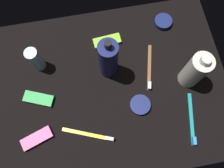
% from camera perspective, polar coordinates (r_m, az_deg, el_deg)
% --- Properties ---
extents(ground_plane, '(0.84, 0.64, 0.01)m').
position_cam_1_polar(ground_plane, '(0.83, 0.00, -0.73)').
color(ground_plane, black).
extents(lotion_bottle, '(0.07, 0.07, 0.21)m').
position_cam_1_polar(lotion_bottle, '(0.76, -0.83, 6.17)').
color(lotion_bottle, navy).
rests_on(lotion_bottle, ground_plane).
extents(bodywash_bottle, '(0.07, 0.07, 0.18)m').
position_cam_1_polar(bodywash_bottle, '(0.80, 20.05, 3.16)').
color(bodywash_bottle, silver).
rests_on(bodywash_bottle, ground_plane).
extents(deodorant_stick, '(0.04, 0.04, 0.11)m').
position_cam_1_polar(deodorant_stick, '(0.85, -18.58, 5.84)').
color(deodorant_stick, silver).
rests_on(deodorant_stick, ground_plane).
extents(toothbrush_yellow, '(0.17, 0.08, 0.02)m').
position_cam_1_polar(toothbrush_yellow, '(0.79, -5.22, -12.56)').
color(toothbrush_yellow, yellow).
rests_on(toothbrush_yellow, ground_plane).
extents(toothbrush_teal, '(0.05, 0.18, 0.02)m').
position_cam_1_polar(toothbrush_teal, '(0.84, 19.34, -8.89)').
color(toothbrush_teal, teal).
rests_on(toothbrush_teal, ground_plane).
extents(toothbrush_brown, '(0.06, 0.18, 0.02)m').
position_cam_1_polar(toothbrush_brown, '(0.85, 9.33, 3.56)').
color(toothbrush_brown, brown).
rests_on(toothbrush_brown, ground_plane).
extents(snack_bar_green, '(0.11, 0.08, 0.01)m').
position_cam_1_polar(snack_bar_green, '(0.85, -17.88, -3.33)').
color(snack_bar_green, green).
rests_on(snack_bar_green, ground_plane).
extents(snack_bar_lime, '(0.11, 0.05, 0.01)m').
position_cam_1_polar(snack_bar_lime, '(0.89, -1.24, 10.67)').
color(snack_bar_lime, '#8CD133').
rests_on(snack_bar_lime, ground_plane).
extents(snack_bar_pink, '(0.11, 0.07, 0.01)m').
position_cam_1_polar(snack_bar_pink, '(0.82, -18.25, -12.79)').
color(snack_bar_pink, '#E55999').
rests_on(snack_bar_pink, ground_plane).
extents(cream_tin_left, '(0.07, 0.07, 0.02)m').
position_cam_1_polar(cream_tin_left, '(0.81, 7.04, -5.22)').
color(cream_tin_left, navy).
rests_on(cream_tin_left, ground_plane).
extents(cream_tin_right, '(0.07, 0.07, 0.02)m').
position_cam_1_polar(cream_tin_right, '(0.95, 12.65, 14.95)').
color(cream_tin_right, navy).
rests_on(cream_tin_right, ground_plane).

